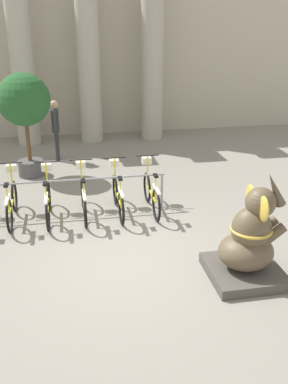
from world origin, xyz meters
TOP-DOWN VIEW (x-y plane):
  - ground_plane at (0.00, 0.00)m, footprint 60.00×60.00m
  - building_facade at (0.00, 8.60)m, footprint 20.00×0.20m
  - column_left at (-2.01, 7.60)m, footprint 0.89×0.89m
  - column_middle at (0.00, 7.60)m, footprint 0.89×0.89m
  - column_right at (2.01, 7.60)m, footprint 0.89×0.89m
  - bike_rack at (-0.94, 1.95)m, footprint 4.13×0.05m
  - bicycle_1 at (-1.99, 1.86)m, footprint 0.48×1.64m
  - bicycle_2 at (-1.29, 1.80)m, footprint 0.48×1.64m
  - bicycle_3 at (-0.58, 1.82)m, footprint 0.48×1.64m
  - bicycle_4 at (0.12, 1.82)m, footprint 0.48×1.64m
  - bicycle_5 at (0.83, 1.85)m, footprint 0.48×1.64m
  - elephant_statue at (1.82, -0.88)m, footprint 1.12×1.12m
  - person_pedestrian at (-1.12, 5.65)m, footprint 0.23×0.47m
  - potted_tree at (-1.79, 4.51)m, footprint 1.29×1.29m

SIDE VIEW (x-z plane):
  - ground_plane at x=0.00m, z-range 0.00..0.00m
  - bicycle_1 at x=-1.99m, z-range -0.14..0.95m
  - bicycle_2 at x=-1.29m, z-range -0.14..0.95m
  - bicycle_3 at x=-0.58m, z-range -0.14..0.95m
  - bicycle_4 at x=0.12m, z-range -0.14..0.95m
  - bicycle_5 at x=0.83m, z-range -0.14..0.95m
  - elephant_statue at x=1.82m, z-range -0.28..1.46m
  - bike_rack at x=-0.94m, z-range 0.23..1.00m
  - person_pedestrian at x=-1.12m, z-range 0.17..1.87m
  - potted_tree at x=-1.79m, z-range 0.52..3.11m
  - column_left at x=-2.01m, z-range 0.04..5.20m
  - column_middle at x=0.00m, z-range 0.04..5.20m
  - column_right at x=2.01m, z-range 0.04..5.20m
  - building_facade at x=0.00m, z-range 0.00..6.00m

